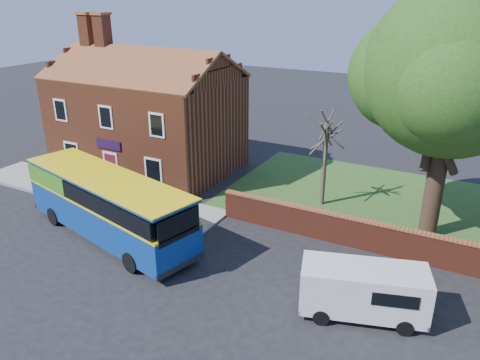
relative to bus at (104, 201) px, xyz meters
The scene contains 10 objects.
ground 3.77m from the bus, 40.70° to the right, with size 120.00×120.00×0.00m, color black.
pavement 6.09m from the bus, 141.33° to the left, with size 18.00×3.50×0.12m, color gray.
kerb 5.24m from the bus, 157.51° to the left, with size 18.00×0.15×0.14m, color slate.
grass_strip 19.00m from the bus, 35.11° to the left, with size 26.00×12.00×0.04m, color #426B28.
shop_building 10.53m from the bus, 115.91° to the left, with size 12.30×8.13×10.50m.
boundary_wall 16.26m from the bus, 17.50° to the left, with size 22.00×0.38×1.60m.
bus is the anchor object (origin of this frame).
van_near 13.57m from the bus, ahead, with size 5.18×3.25×2.12m.
large_tree 18.24m from the bus, 28.62° to the left, with size 10.42×8.25×12.71m.
bare_tree 12.55m from the bus, 45.88° to the left, with size 2.07×2.47×5.53m.
Camera 1 is at (14.05, -13.86, 11.91)m, focal length 35.00 mm.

